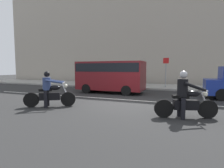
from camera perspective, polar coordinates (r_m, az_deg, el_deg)
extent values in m
plane|color=#272727|center=(8.75, 3.41, -6.10)|extent=(80.00, 80.00, 0.00)
cube|color=#99968E|center=(16.45, 12.30, -0.74)|extent=(40.00, 4.40, 0.14)
cube|color=#A89E8E|center=(20.13, 14.30, 16.21)|extent=(40.00, 1.40, 11.30)
cube|color=silver|center=(9.74, 2.45, -4.94)|extent=(18.00, 0.14, 0.01)
cylinder|color=black|center=(8.22, -13.87, -4.69)|extent=(0.62, 0.43, 0.64)
cylinder|color=black|center=(8.52, -24.46, -4.65)|extent=(0.62, 0.43, 0.64)
cylinder|color=silver|center=(8.18, -14.76, -2.14)|extent=(0.34, 0.23, 0.80)
cube|color=black|center=(8.31, -19.28, -3.74)|extent=(0.89, 0.68, 0.32)
ellipsoid|color=black|center=(8.23, -17.86, -1.12)|extent=(0.54, 0.45, 0.22)
cube|color=black|center=(8.31, -20.56, -1.83)|extent=(0.57, 0.47, 0.10)
cylinder|color=silver|center=(8.15, -15.23, 0.43)|extent=(0.39, 0.63, 0.04)
sphere|color=silver|center=(8.15, -14.65, -0.55)|extent=(0.17, 0.17, 0.17)
cylinder|color=silver|center=(8.55, -21.04, -4.37)|extent=(0.64, 0.41, 0.07)
cylinder|color=black|center=(8.16, -20.50, -4.65)|extent=(0.21, 0.21, 0.72)
cylinder|color=black|center=(8.55, -19.93, -4.21)|extent=(0.21, 0.21, 0.72)
cylinder|color=navy|center=(8.27, -20.21, 0.06)|extent=(0.46, 0.46, 0.55)
cylinder|color=navy|center=(7.98, -18.02, 0.70)|extent=(0.68, 0.45, 0.21)
cylinder|color=navy|center=(8.41, -17.51, 0.92)|extent=(0.68, 0.45, 0.21)
sphere|color=tan|center=(8.25, -20.16, 2.78)|extent=(0.20, 0.20, 0.20)
sphere|color=black|center=(8.25, -20.16, 2.99)|extent=(0.25, 0.25, 0.25)
cylinder|color=black|center=(6.85, 28.30, -7.12)|extent=(0.64, 0.31, 0.63)
cylinder|color=black|center=(6.40, 16.20, -7.54)|extent=(0.64, 0.31, 0.63)
cylinder|color=silver|center=(6.75, 27.49, -4.44)|extent=(0.34, 0.16, 0.72)
cube|color=black|center=(6.56, 22.50, -6.17)|extent=(0.85, 0.51, 0.32)
ellipsoid|color=black|center=(6.58, 24.44, -2.89)|extent=(0.53, 0.37, 0.22)
cube|color=black|center=(6.46, 21.07, -3.80)|extent=(0.57, 0.39, 0.10)
cylinder|color=silver|center=(6.68, 27.13, -1.67)|extent=(0.25, 0.68, 0.04)
sphere|color=silver|center=(6.73, 27.71, -2.85)|extent=(0.17, 0.17, 0.17)
cylinder|color=silver|center=(6.65, 19.56, -6.99)|extent=(0.69, 0.28, 0.07)
cylinder|color=black|center=(6.36, 21.83, -7.42)|extent=(0.19, 0.19, 0.71)
cylinder|color=black|center=(6.73, 20.80, -6.71)|extent=(0.19, 0.19, 0.71)
cylinder|color=black|center=(6.44, 21.66, -1.16)|extent=(0.43, 0.43, 0.60)
cylinder|color=black|center=(6.34, 25.16, -0.83)|extent=(0.69, 0.30, 0.32)
cylinder|color=black|center=(6.75, 23.83, -0.46)|extent=(0.69, 0.30, 0.32)
sphere|color=tan|center=(6.42, 21.95, 2.56)|extent=(0.20, 0.20, 0.20)
sphere|color=#B7B7BC|center=(6.42, 21.96, 2.83)|extent=(0.25, 0.25, 0.25)
cube|color=maroon|center=(12.28, -0.44, 2.72)|extent=(4.55, 1.90, 1.91)
cube|color=black|center=(12.27, -0.44, 5.31)|extent=(4.42, 1.93, 0.56)
cylinder|color=black|center=(11.89, 5.87, -1.62)|extent=(0.64, 1.96, 0.64)
cylinder|color=black|center=(12.95, -6.22, -1.08)|extent=(0.64, 1.96, 0.64)
cylinder|color=black|center=(11.64, 31.15, -2.46)|extent=(0.64, 1.76, 0.64)
cylinder|color=gray|center=(15.13, 16.85, 3.53)|extent=(0.08, 0.08, 2.42)
cube|color=red|center=(15.11, 16.93, 7.17)|extent=(0.44, 0.03, 0.44)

